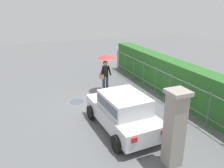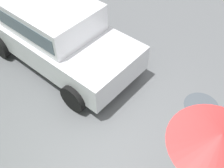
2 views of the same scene
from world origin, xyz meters
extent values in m
plane|color=slate|center=(0.00, 0.00, 0.00)|extent=(40.00, 40.00, 0.00)
cube|color=silver|center=(2.28, -0.65, 0.58)|extent=(3.77, 1.81, 0.60)
cube|color=silver|center=(2.43, -0.64, 1.18)|extent=(1.97, 1.53, 0.60)
cube|color=#4C5B66|center=(2.43, -0.64, 1.20)|extent=(1.82, 1.54, 0.33)
cylinder|color=black|center=(1.07, -1.55, 0.30)|extent=(0.61, 0.21, 0.60)
cylinder|color=black|center=(0.99, 0.13, 0.30)|extent=(0.61, 0.21, 0.60)
cylinder|color=black|center=(3.57, -1.43, 0.30)|extent=(0.61, 0.21, 0.60)
cylinder|color=black|center=(3.49, 0.25, 0.30)|extent=(0.61, 0.21, 0.60)
sphere|color=#DBAD89|center=(-1.77, 0.19, 1.58)|extent=(0.22, 0.22, 0.22)
sphere|color=olive|center=(-1.80, 0.19, 1.60)|extent=(0.25, 0.25, 0.25)
cylinder|color=black|center=(-1.70, -0.03, 1.18)|extent=(0.09, 0.23, 0.56)
cylinder|color=#B2B2B7|center=(-1.67, 0.27, 1.50)|extent=(0.02, 0.02, 0.77)
cone|color=red|center=(-1.67, 0.27, 1.98)|extent=(1.07, 1.07, 0.20)
cube|color=tan|center=(-1.66, -0.07, 0.91)|extent=(0.34, 0.16, 0.24)
cylinder|color=#4C545B|center=(-0.88, -1.68, 0.00)|extent=(0.72, 0.72, 0.00)
camera|label=1|loc=(9.39, -3.98, 4.67)|focal=36.34mm
camera|label=2|loc=(-1.84, 2.06, 4.37)|focal=42.79mm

